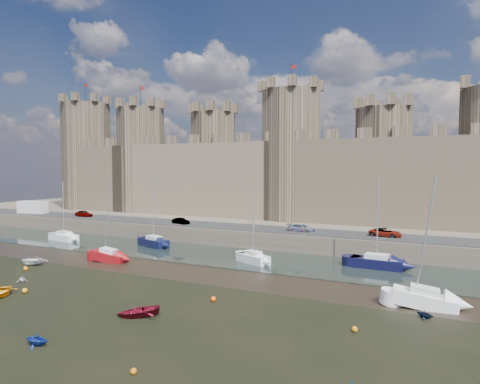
{
  "coord_description": "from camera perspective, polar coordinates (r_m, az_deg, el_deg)",
  "views": [
    {
      "loc": [
        28.07,
        -25.49,
        11.74
      ],
      "look_at": [
        4.66,
        22.0,
        8.78
      ],
      "focal_mm": 32.0,
      "sensor_mm": 36.0,
      "label": 1
    }
  ],
  "objects": [
    {
      "name": "sailboat_0",
      "position": [
        74.75,
        -22.42,
        -5.49
      ],
      "size": [
        5.33,
        2.63,
        9.57
      ],
      "rotation": [
        0.0,
        0.0,
        -0.13
      ],
      "color": "white",
      "rests_on": "ground"
    },
    {
      "name": "dinghy_4",
      "position": [
        36.04,
        -13.42,
        -15.31
      ],
      "size": [
        4.16,
        3.99,
        0.7
      ],
      "primitive_type": "imported",
      "rotation": [
        1.57,
        0.0,
        5.37
      ],
      "color": "maroon",
      "rests_on": "ground"
    },
    {
      "name": "sailboat_2",
      "position": [
        53.22,
        1.81,
        -8.69
      ],
      "size": [
        4.75,
        3.4,
        9.56
      ],
      "rotation": [
        0.0,
        0.0,
        -0.43
      ],
      "color": "white",
      "rests_on": "ground"
    },
    {
      "name": "dinghy_7",
      "position": [
        37.56,
        23.43,
        -14.73
      ],
      "size": [
        1.55,
        1.42,
        0.69
      ],
      "primitive_type": "imported",
      "rotation": [
        1.57,
        0.0,
        1.3
      ],
      "color": "black",
      "rests_on": "ground"
    },
    {
      "name": "buoy_5",
      "position": [
        33.17,
        15.04,
        -17.25
      ],
      "size": [
        0.42,
        0.42,
        0.42
      ],
      "primitive_type": "sphere",
      "color": "orange",
      "rests_on": "ground"
    },
    {
      "name": "water_channel",
      "position": [
        58.09,
        -3.29,
        -8.43
      ],
      "size": [
        160.0,
        12.0,
        0.08
      ],
      "primitive_type": "cube",
      "color": "black",
      "rests_on": "ground"
    },
    {
      "name": "sailboat_1",
      "position": [
        65.15,
        -11.41,
        -6.52
      ],
      "size": [
        5.54,
        3.53,
        10.37
      ],
      "rotation": [
        0.0,
        0.0,
        -0.32
      ],
      "color": "black",
      "rests_on": "ground"
    },
    {
      "name": "car_0",
      "position": [
        86.16,
        -20.1,
        -2.73
      ],
      "size": [
        3.9,
        1.89,
        1.28
      ],
      "primitive_type": "imported",
      "rotation": [
        0.0,
        0.0,
        1.47
      ],
      "color": "gray",
      "rests_on": "quay"
    },
    {
      "name": "sailboat_3",
      "position": [
        53.06,
        17.78,
        -8.86
      ],
      "size": [
        6.06,
        2.67,
        10.4
      ],
      "rotation": [
        0.0,
        0.0,
        -0.06
      ],
      "color": "black",
      "rests_on": "ground"
    },
    {
      "name": "car_1",
      "position": [
        71.04,
        -7.9,
        -3.87
      ],
      "size": [
        3.45,
        1.9,
        1.08
      ],
      "primitive_type": "imported",
      "rotation": [
        0.0,
        0.0,
        1.33
      ],
      "color": "gray",
      "rests_on": "quay"
    },
    {
      "name": "sailboat_5",
      "position": [
        40.17,
        23.38,
        -12.89
      ],
      "size": [
        5.3,
        2.42,
        11.12
      ],
      "rotation": [
        0.0,
        0.0,
        0.08
      ],
      "color": "white",
      "rests_on": "ground"
    },
    {
      "name": "castle",
      "position": [
        78.9,
        4.91,
        3.14
      ],
      "size": [
        108.5,
        11.0,
        29.0
      ],
      "color": "#42382B",
      "rests_on": "quay"
    },
    {
      "name": "buoy_1",
      "position": [
        55.36,
        -26.66,
        -9.13
      ],
      "size": [
        0.49,
        0.49,
        0.49
      ],
      "primitive_type": "sphere",
      "color": "orange",
      "rests_on": "ground"
    },
    {
      "name": "dinghy_6",
      "position": [
        58.71,
        -26.03,
        -8.27
      ],
      "size": [
        4.23,
        3.29,
        0.8
      ],
      "primitive_type": "imported",
      "rotation": [
        1.57,
        0.0,
        4.57
      ],
      "color": "silver",
      "rests_on": "ground"
    },
    {
      "name": "buoy_3",
      "position": [
        38.7,
        -3.57,
        -14.08
      ],
      "size": [
        0.5,
        0.5,
        0.5
      ],
      "primitive_type": "sphere",
      "color": "#FF500B",
      "rests_on": "ground"
    },
    {
      "name": "car_2",
      "position": [
        62.63,
        8.19,
        -4.78
      ],
      "size": [
        4.15,
        1.96,
        1.17
      ],
      "primitive_type": "imported",
      "rotation": [
        0.0,
        0.0,
        1.49
      ],
      "color": "gray",
      "rests_on": "quay"
    },
    {
      "name": "quay",
      "position": [
        90.59,
        8.02,
        -3.49
      ],
      "size": [
        160.0,
        60.0,
        2.5
      ],
      "primitive_type": "cube",
      "color": "#4C443A",
      "rests_on": "ground"
    },
    {
      "name": "dinghy_0",
      "position": [
        46.0,
        -29.24,
        -11.56
      ],
      "size": [
        3.93,
        4.04,
        0.68
      ],
      "primitive_type": "imported",
      "rotation": [
        1.57,
        0.0,
        0.7
      ],
      "color": "orange",
      "rests_on": "ground"
    },
    {
      "name": "seaweed_patch",
      "position": [
        36.13,
        -28.5,
        -16.15
      ],
      "size": [
        70.0,
        34.0,
        0.01
      ],
      "primitive_type": "cube",
      "color": "black",
      "rests_on": "ground"
    },
    {
      "name": "buoy_4",
      "position": [
        45.87,
        -26.77,
        -11.66
      ],
      "size": [
        0.5,
        0.5,
        0.5
      ],
      "primitive_type": "sphere",
      "color": "orange",
      "rests_on": "ground"
    },
    {
      "name": "van",
      "position": [
        96.66,
        -25.92,
        -1.85
      ],
      "size": [
        6.14,
        3.21,
        2.55
      ],
      "primitive_type": "cube",
      "rotation": [
        0.0,
        0.0,
        0.15
      ],
      "color": "silver",
      "rests_on": "quay"
    },
    {
      "name": "ground",
      "position": [
        39.69,
        -21.19,
        -14.23
      ],
      "size": [
        160.0,
        160.0,
        0.0
      ],
      "primitive_type": "plane",
      "color": "black",
      "rests_on": "ground"
    },
    {
      "name": "dinghy_3",
      "position": [
        50.11,
        -27.03,
        -10.33
      ],
      "size": [
        1.5,
        1.41,
        0.63
      ],
      "primitive_type": "imported",
      "rotation": [
        1.57,
        0.0,
        1.19
      ],
      "color": "silver",
      "rests_on": "ground"
    },
    {
      "name": "buoy_2",
      "position": [
        27.05,
        -14.02,
        -22.18
      ],
      "size": [
        0.38,
        0.38,
        0.38
      ],
      "primitive_type": "sphere",
      "color": "orange",
      "rests_on": "ground"
    },
    {
      "name": "car_3",
      "position": [
        60.8,
        18.82,
        -5.16
      ],
      "size": [
        4.45,
        2.53,
        1.17
      ],
      "primitive_type": "imported",
      "rotation": [
        0.0,
        0.0,
        1.43
      ],
      "color": "gray",
      "rests_on": "quay"
    },
    {
      "name": "sailboat_4",
      "position": [
        56.67,
        -17.08,
        -8.11
      ],
      "size": [
        4.63,
        2.2,
        10.47
      ],
      "rotation": [
        0.0,
        0.0,
        0.1
      ],
      "color": "maroon",
      "rests_on": "ground"
    },
    {
      "name": "dinghy_1",
      "position": [
        32.67,
        -25.49,
        -17.39
      ],
      "size": [
        1.93,
        1.78,
        0.85
      ],
      "primitive_type": "imported",
      "rotation": [
        1.57,
        0.0,
        1.85
      ],
      "color": "navy",
      "rests_on": "ground"
    },
    {
      "name": "road",
      "position": [
        66.42,
        0.98,
        -4.76
      ],
      "size": [
        160.0,
        7.0,
        0.1
      ],
      "primitive_type": "cube",
      "color": "black",
      "rests_on": "quay"
    }
  ]
}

